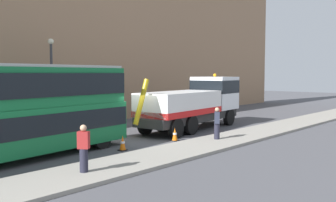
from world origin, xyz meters
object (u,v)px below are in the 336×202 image
Objects in this scene: recovery_tow_truck at (195,102)px; pedestrian_bystander at (217,124)px; pedestrian_onlooker at (84,149)px; traffic_cone_near_bus at (123,143)px; traffic_cone_midway at (175,135)px; double_decker_bus at (15,108)px; street_lamp at (52,77)px.

pedestrian_bystander is at bearing -133.93° from recovery_tow_truck.
pedestrian_onlooker is 2.38× the size of traffic_cone_near_bus.
traffic_cone_midway is at bearing -18.51° from pedestrian_onlooker.
recovery_tow_truck is at bearing -75.09° from pedestrian_bystander.
recovery_tow_truck is 5.98× the size of pedestrian_bystander.
double_decker_bus reaches higher than traffic_cone_near_bus.
recovery_tow_truck is 4.98m from pedestrian_bystander.
pedestrian_bystander is (-3.04, -3.86, -0.77)m from recovery_tow_truck.
pedestrian_bystander reaches higher than traffic_cone_midway.
recovery_tow_truck reaches higher than traffic_cone_near_bus.
double_decker_bus is at bearing 61.47° from pedestrian_onlooker.
traffic_cone_midway is (3.61, -0.19, 0.00)m from traffic_cone_near_bus.
street_lamp is at bearing -14.52° from pedestrian_bystander.
pedestrian_bystander is 0.29× the size of street_lamp.
traffic_cone_midway is at bearing -160.98° from recovery_tow_truck.
traffic_cone_midway is (-4.34, -2.00, -1.42)m from recovery_tow_truck.
pedestrian_onlooker reaches higher than traffic_cone_near_bus.
traffic_cone_near_bus is (-7.95, -1.81, -1.42)m from recovery_tow_truck.
pedestrian_onlooker is 4.64m from traffic_cone_near_bus.
street_lamp reaches higher than double_decker_bus.
pedestrian_onlooker is (-11.88, -4.18, -0.77)m from recovery_tow_truck.
recovery_tow_truck reaches higher than pedestrian_bystander.
double_decker_bus reaches higher than pedestrian_bystander.
traffic_cone_near_bus is at bearing -27.61° from double_decker_bus.
traffic_cone_near_bus and traffic_cone_midway have the same top height.
street_lamp is (4.86, 10.01, 2.49)m from pedestrian_onlooker.
recovery_tow_truck is at bearing -39.68° from street_lamp.
pedestrian_bystander is 2.38× the size of traffic_cone_near_bus.
traffic_cone_near_bus is 3.61m from traffic_cone_midway.
pedestrian_onlooker is 2.38× the size of traffic_cone_midway.
recovery_tow_truck reaches higher than traffic_cone_midway.
pedestrian_bystander is at bearing -67.67° from street_lamp.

